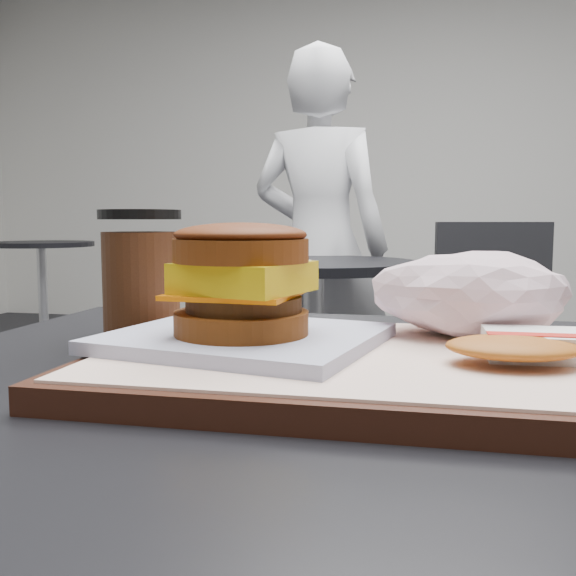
# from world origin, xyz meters

# --- Properties ---
(serving_tray) EXTENTS (0.38, 0.28, 0.02)m
(serving_tray) POSITION_xyz_m (-0.02, -0.01, 0.78)
(serving_tray) COLOR black
(serving_tray) RESTS_ON customer_table
(breakfast_sandwich) EXTENTS (0.22, 0.20, 0.09)m
(breakfast_sandwich) POSITION_xyz_m (-0.11, -0.02, 0.83)
(breakfast_sandwich) COLOR silver
(breakfast_sandwich) RESTS_ON serving_tray
(hash_brown) EXTENTS (0.12, 0.09, 0.02)m
(hash_brown) POSITION_xyz_m (0.10, -0.02, 0.80)
(hash_brown) COLOR white
(hash_brown) RESTS_ON serving_tray
(crumpled_wrapper) EXTENTS (0.16, 0.12, 0.07)m
(crumpled_wrapper) POSITION_xyz_m (0.06, 0.07, 0.82)
(crumpled_wrapper) COLOR white
(crumpled_wrapper) RESTS_ON serving_tray
(coffee_cup) EXTENTS (0.08, 0.08, 0.12)m
(coffee_cup) POSITION_xyz_m (-0.24, 0.09, 0.83)
(coffee_cup) COLOR #3C1D0E
(coffee_cup) RESTS_ON customer_table
(neighbor_table) EXTENTS (0.70, 0.70, 0.75)m
(neighbor_table) POSITION_xyz_m (-0.35, 1.65, 0.55)
(neighbor_table) COLOR black
(neighbor_table) RESTS_ON ground
(napkin) EXTENTS (0.16, 0.16, 0.00)m
(napkin) POSITION_xyz_m (-0.44, 1.64, 0.75)
(napkin) COLOR white
(napkin) RESTS_ON neighbor_table
(neighbor_chair) EXTENTS (0.64, 0.51, 0.88)m
(neighbor_chair) POSITION_xyz_m (0.12, 1.83, 0.51)
(neighbor_chair) COLOR #9D9DA2
(neighbor_chair) RESTS_ON ground
(patron) EXTENTS (0.63, 0.47, 1.55)m
(patron) POSITION_xyz_m (-0.40, 2.07, 0.78)
(patron) COLOR silver
(patron) RESTS_ON ground
(bg_table_mid) EXTENTS (0.66, 0.66, 0.75)m
(bg_table_mid) POSITION_xyz_m (-2.40, 3.20, 0.56)
(bg_table_mid) COLOR black
(bg_table_mid) RESTS_ON ground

